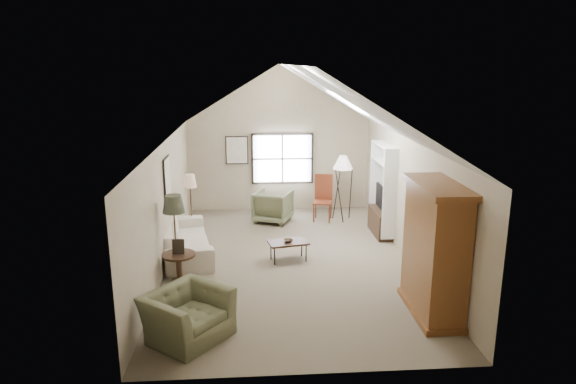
{
  "coord_description": "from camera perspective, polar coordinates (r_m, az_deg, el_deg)",
  "views": [
    {
      "loc": [
        -0.75,
        -10.01,
        4.05
      ],
      "look_at": [
        0.0,
        0.4,
        1.4
      ],
      "focal_mm": 32.0,
      "sensor_mm": 36.0,
      "label": 1
    }
  ],
  "objects": [
    {
      "name": "armchair_near",
      "position": [
        8.04,
        -11.1,
        -13.28
      ],
      "size": [
        1.5,
        1.52,
        0.75
      ],
      "primitive_type": "imported",
      "rotation": [
        0.0,
        0.0,
        0.88
      ],
      "color": "#575B40",
      "rests_on": "ground"
    },
    {
      "name": "coffee_table",
      "position": [
        10.8,
        0.05,
        -6.59
      ],
      "size": [
        0.89,
        0.61,
        0.42
      ],
      "primitive_type": "cube",
      "rotation": [
        0.0,
        0.0,
        0.2
      ],
      "color": "#3E2219",
      "rests_on": "ground"
    },
    {
      "name": "bowl",
      "position": [
        10.72,
        0.05,
        -5.42
      ],
      "size": [
        0.23,
        0.23,
        0.05
      ],
      "primitive_type": "imported",
      "rotation": [
        0.0,
        0.0,
        0.2
      ],
      "color": "#3C2518",
      "rests_on": "coffee_table"
    },
    {
      "name": "sofa",
      "position": [
        11.32,
        -11.29,
        -5.06
      ],
      "size": [
        1.4,
        2.6,
        0.72
      ],
      "primitive_type": "imported",
      "rotation": [
        0.0,
        0.0,
        1.76
      ],
      "color": "beige",
      "rests_on": "ground"
    },
    {
      "name": "skylight",
      "position": [
        11.13,
        6.6,
        9.88
      ],
      "size": [
        0.8,
        1.2,
        0.52
      ],
      "primitive_type": null,
      "color": "white",
      "rests_on": "room_shell"
    },
    {
      "name": "wall_art",
      "position": [
        12.23,
        -9.36,
        3.11
      ],
      "size": [
        1.97,
        3.71,
        0.88
      ],
      "color": "black",
      "rests_on": "room_shell"
    },
    {
      "name": "side_table",
      "position": [
        9.85,
        -11.96,
        -8.41
      ],
      "size": [
        0.72,
        0.72,
        0.62
      ],
      "primitive_type": "cylinder",
      "rotation": [
        0.0,
        0.0,
        0.19
      ],
      "color": "#342315",
      "rests_on": "ground"
    },
    {
      "name": "media_console",
      "position": [
        12.58,
        10.21,
        -3.33
      ],
      "size": [
        0.34,
        1.18,
        0.6
      ],
      "primitive_type": "cube",
      "color": "#382316",
      "rests_on": "ground"
    },
    {
      "name": "armchair_far",
      "position": [
        13.34,
        -1.66,
        -1.59
      ],
      "size": [
        1.16,
        1.17,
        0.82
      ],
      "primitive_type": "imported",
      "rotation": [
        0.0,
        0.0,
        2.75
      ],
      "color": "#616748",
      "rests_on": "ground"
    },
    {
      "name": "window",
      "position": [
        14.23,
        -0.63,
        3.73
      ],
      "size": [
        1.72,
        0.08,
        1.42
      ],
      "primitive_type": "cube",
      "color": "black",
      "rests_on": "room_shell"
    },
    {
      "name": "dark_lamp",
      "position": [
        9.85,
        -12.4,
        -5.0
      ],
      "size": [
        0.48,
        0.48,
        1.72
      ],
      "primitive_type": null,
      "rotation": [
        0.0,
        0.0,
        0.19
      ],
      "color": "#272A1D",
      "rests_on": "ground"
    },
    {
      "name": "tan_lamp",
      "position": [
        12.34,
        -10.72,
        -1.42
      ],
      "size": [
        0.36,
        0.36,
        1.54
      ],
      "primitive_type": null,
      "rotation": [
        0.0,
        0.0,
        0.19
      ],
      "color": "tan",
      "rests_on": "ground"
    },
    {
      "name": "armoire",
      "position": [
        8.67,
        16.0,
        -6.22
      ],
      "size": [
        0.6,
        1.5,
        2.2
      ],
      "primitive_type": "cube",
      "color": "brown",
      "rests_on": "ground"
    },
    {
      "name": "tv_panel",
      "position": [
        12.41,
        10.34,
        -0.6
      ],
      "size": [
        0.05,
        0.9,
        0.55
      ],
      "primitive_type": "cube",
      "color": "black",
      "rests_on": "media_console"
    },
    {
      "name": "tv_alcove",
      "position": [
        12.36,
        10.48,
        0.44
      ],
      "size": [
        0.32,
        1.3,
        2.1
      ],
      "primitive_type": "cube",
      "color": "white",
      "rests_on": "ground"
    },
    {
      "name": "tripod_lamp",
      "position": [
        13.41,
        6.06,
        0.49
      ],
      "size": [
        0.55,
        0.55,
        1.75
      ],
      "primitive_type": null,
      "rotation": [
        0.0,
        0.0,
        -0.09
      ],
      "color": "white",
      "rests_on": "ground"
    },
    {
      "name": "room_shell",
      "position": [
        10.07,
        0.17,
        9.45
      ],
      "size": [
        5.01,
        8.01,
        4.0
      ],
      "color": "#746653",
      "rests_on": "ground"
    },
    {
      "name": "side_chair",
      "position": [
        13.39,
        3.87,
        -0.7
      ],
      "size": [
        0.57,
        0.57,
        1.2
      ],
      "primitive_type": "cube",
      "rotation": [
        0.0,
        0.0,
        -0.25
      ],
      "color": "maroon",
      "rests_on": "ground"
    }
  ]
}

